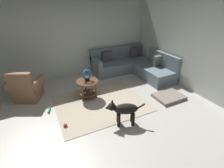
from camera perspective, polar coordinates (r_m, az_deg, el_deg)
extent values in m
cube|color=beige|center=(3.87, -2.14, -13.04)|extent=(6.00, 6.00, 0.10)
cube|color=silver|center=(5.87, -14.70, 15.71)|extent=(6.00, 0.12, 2.70)
cube|color=silver|center=(5.04, 30.38, 11.06)|extent=(0.12, 6.00, 2.70)
cube|color=#BCAD93|center=(4.40, -4.12, -6.57)|extent=(2.30, 1.90, 0.01)
cube|color=slate|center=(6.29, 3.27, 6.45)|extent=(2.20, 0.85, 0.42)
cube|color=slate|center=(6.44, 1.82, 11.14)|extent=(2.20, 0.14, 0.46)
cube|color=slate|center=(5.80, 14.58, 3.73)|extent=(0.85, 1.40, 0.42)
cube|color=slate|center=(5.88, 17.78, 8.21)|extent=(0.14, 1.40, 0.46)
cube|color=slate|center=(5.77, -5.62, 7.80)|extent=(0.16, 0.85, 0.22)
cube|color=#4C4C56|center=(6.71, 8.21, 11.01)|extent=(0.39, 0.16, 0.39)
cube|color=#4C4C56|center=(6.12, -1.74, 9.66)|extent=(0.39, 0.15, 0.38)
cube|color=slate|center=(5.87, 15.95, 7.81)|extent=(0.38, 0.15, 0.39)
cube|color=#936B4C|center=(5.04, -27.38, -2.55)|extent=(0.80, 0.80, 0.40)
cube|color=#936B4C|center=(4.66, -29.77, 0.62)|extent=(0.60, 0.39, 0.48)
cube|color=#936B4C|center=(5.08, -31.64, 0.56)|extent=(0.35, 0.58, 0.22)
cube|color=#936B4C|center=(4.75, -24.41, 0.62)|extent=(0.35, 0.58, 0.22)
cylinder|color=brown|center=(4.39, -8.70, 0.91)|extent=(0.60, 0.60, 0.04)
cylinder|color=brown|center=(4.57, -8.37, -3.24)|extent=(0.45, 0.45, 0.02)
cylinder|color=brown|center=(4.70, -9.29, -0.98)|extent=(0.04, 0.04, 0.50)
cylinder|color=brown|center=(4.38, -10.32, -3.30)|extent=(0.04, 0.04, 0.50)
cylinder|color=brown|center=(4.48, -5.75, -2.26)|extent=(0.04, 0.04, 0.50)
cube|color=black|center=(4.37, -8.74, 1.44)|extent=(0.12, 0.08, 0.05)
torus|color=#265999|center=(4.30, -8.89, 3.39)|extent=(0.28, 0.06, 0.28)
cube|color=gray|center=(4.84, 19.38, -4.18)|extent=(0.80, 0.60, 0.09)
cylinder|color=black|center=(3.57, 2.42, -12.69)|extent=(0.07, 0.07, 0.32)
cylinder|color=black|center=(3.68, 2.16, -11.29)|extent=(0.07, 0.07, 0.32)
cylinder|color=black|center=(3.62, 7.45, -12.34)|extent=(0.07, 0.07, 0.32)
cylinder|color=black|center=(3.72, 7.02, -10.97)|extent=(0.07, 0.07, 0.32)
ellipsoid|color=black|center=(3.49, 4.93, -8.72)|extent=(0.56, 0.39, 0.24)
sphere|color=black|center=(3.42, -0.03, -8.02)|extent=(0.17, 0.17, 0.17)
ellipsoid|color=black|center=(3.43, -1.32, -8.36)|extent=(0.14, 0.11, 0.07)
cone|color=black|center=(3.32, 0.20, -6.85)|extent=(0.06, 0.06, 0.07)
cone|color=black|center=(3.39, 0.07, -5.99)|extent=(0.06, 0.06, 0.07)
cylinder|color=black|center=(3.53, 9.98, -7.85)|extent=(0.20, 0.11, 0.16)
sphere|color=red|center=(3.77, -16.15, -13.83)|extent=(0.08, 0.08, 0.08)
cylinder|color=green|center=(4.36, -21.27, -8.65)|extent=(0.11, 0.19, 0.05)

